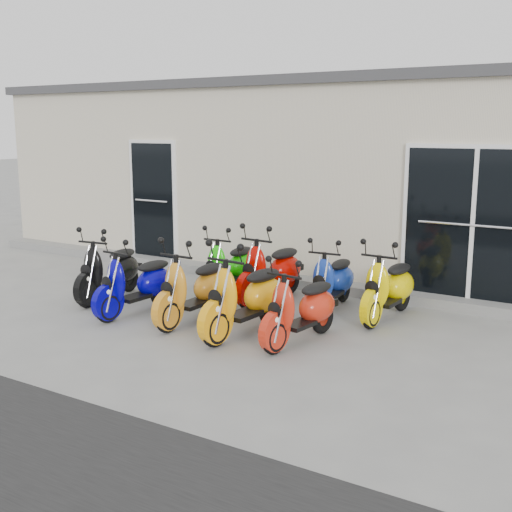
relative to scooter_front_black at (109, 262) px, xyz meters
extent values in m
plane|color=gray|center=(2.10, 0.16, -0.57)|extent=(80.00, 80.00, 0.00)
cube|color=beige|center=(2.10, 5.36, 1.03)|extent=(14.00, 6.00, 3.20)
cube|color=#3F3F42|center=(2.10, 5.36, 2.71)|extent=(14.20, 6.20, 0.16)
cube|color=gray|center=(2.10, 2.18, -0.50)|extent=(14.00, 0.40, 0.15)
cube|color=black|center=(-1.10, 2.33, 0.69)|extent=(1.07, 0.08, 2.22)
cube|color=black|center=(4.70, 2.33, 0.69)|extent=(2.02, 0.08, 2.22)
camera|label=1|loc=(6.74, -6.80, 1.97)|focal=45.00mm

